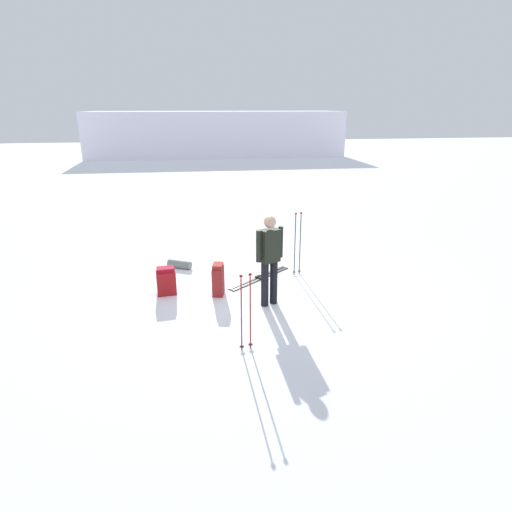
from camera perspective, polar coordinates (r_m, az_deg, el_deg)
name	(u,v)px	position (r m, az deg, el deg)	size (l,w,h in m)	color
ground_plane	(256,288)	(8.88, 0.00, -4.27)	(80.00, 80.00, 0.00)	white
distant_snow_ridge	(216,134)	(33.71, -5.28, 15.68)	(18.31, 5.00, 3.17)	white
skier_standing	(270,256)	(7.85, 1.79, 0.01)	(0.53, 0.34, 1.70)	black
ski_pair_near	(260,278)	(9.38, 0.50, -2.88)	(1.48, 1.24, 0.05)	black
ski_pair_far	(268,252)	(11.02, 1.61, 0.50)	(0.46, 1.81, 0.05)	black
backpack_large_dark	(218,280)	(8.52, -4.98, -3.11)	(0.27, 0.36, 0.64)	maroon
backpack_bright	(166,281)	(8.71, -11.68, -3.25)	(0.39, 0.29, 0.56)	maroon
ski_poles_planted_near	(246,308)	(6.47, -1.34, -6.86)	(0.21, 0.11, 1.23)	maroon
ski_poles_planted_far	(298,241)	(9.41, 5.48, 2.02)	(0.20, 0.11, 1.40)	#212729
sleeping_mat_rolled	(180,264)	(10.09, -9.99, -1.09)	(0.18, 0.18, 0.55)	slate
thermos_bottle	(217,274)	(9.31, -5.07, -2.36)	(0.07, 0.07, 0.26)	#1B6D3A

